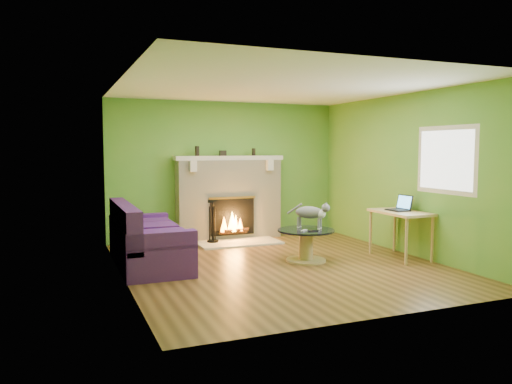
{
  "coord_description": "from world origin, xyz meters",
  "views": [
    {
      "loc": [
        -3.05,
        -6.6,
        1.72
      ],
      "look_at": [
        -0.22,
        0.4,
        1.06
      ],
      "focal_mm": 35.0,
      "sensor_mm": 36.0,
      "label": 1
    }
  ],
  "objects_px": {
    "sofa": "(145,241)",
    "cat": "(309,215)",
    "coffee_table": "(306,243)",
    "desk": "(401,217)"
  },
  "relations": [
    {
      "from": "sofa",
      "to": "cat",
      "type": "xyz_separation_m",
      "value": [
        2.4,
        -0.6,
        0.34
      ]
    },
    {
      "from": "sofa",
      "to": "coffee_table",
      "type": "xyz_separation_m",
      "value": [
        2.32,
        -0.65,
        -0.07
      ]
    },
    {
      "from": "sofa",
      "to": "coffee_table",
      "type": "distance_m",
      "value": 2.41
    },
    {
      "from": "desk",
      "to": "cat",
      "type": "relative_size",
      "value": 1.52
    },
    {
      "from": "cat",
      "to": "coffee_table",
      "type": "bearing_deg",
      "value": 168.56
    },
    {
      "from": "sofa",
      "to": "coffee_table",
      "type": "relative_size",
      "value": 2.37
    },
    {
      "from": "sofa",
      "to": "desk",
      "type": "height_order",
      "value": "sofa"
    },
    {
      "from": "desk",
      "to": "coffee_table",
      "type": "bearing_deg",
      "value": 167.34
    },
    {
      "from": "coffee_table",
      "to": "desk",
      "type": "height_order",
      "value": "desk"
    },
    {
      "from": "desk",
      "to": "sofa",
      "type": "bearing_deg",
      "value": 165.48
    }
  ]
}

